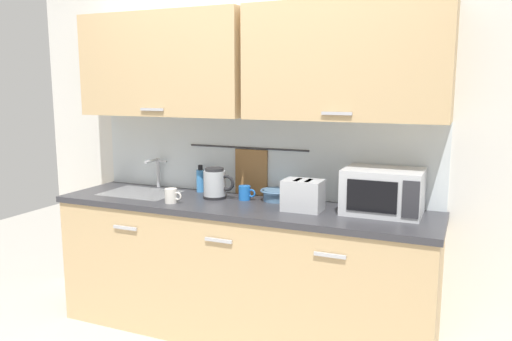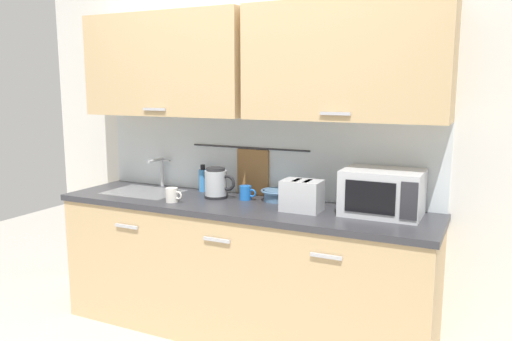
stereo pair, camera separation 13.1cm
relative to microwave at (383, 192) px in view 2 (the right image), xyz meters
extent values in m
cube|color=tan|center=(-0.89, -0.11, -0.61)|extent=(2.50, 0.60, 0.86)
cube|color=#B7B7BC|center=(-1.58, -0.42, -0.30)|extent=(0.18, 0.02, 0.02)
cube|color=#B7B7BC|center=(-0.89, -0.42, -0.30)|extent=(0.18, 0.02, 0.02)
cube|color=#B7B7BC|center=(-0.21, -0.42, -0.30)|extent=(0.18, 0.02, 0.02)
cube|color=#333338|center=(-0.89, -0.11, -0.16)|extent=(2.53, 0.63, 0.04)
cube|color=#9EA0A5|center=(-1.69, -0.09, -0.18)|extent=(0.52, 0.38, 0.09)
cube|color=silver|center=(-0.89, 0.22, 0.21)|extent=(3.70, 0.06, 2.50)
cube|color=silver|center=(-0.89, 0.19, 0.14)|extent=(2.50, 0.01, 0.55)
cube|color=tan|center=(-1.53, 0.03, 0.77)|extent=(1.23, 0.33, 0.70)
cube|color=#B7B7BC|center=(-1.53, -0.15, 0.47)|extent=(0.18, 0.01, 0.02)
cube|color=tan|center=(-0.26, 0.03, 0.77)|extent=(1.23, 0.33, 0.70)
cube|color=#B7B7BC|center=(-0.26, -0.15, 0.47)|extent=(0.18, 0.01, 0.02)
cylinder|color=#333338|center=(-0.97, 0.17, 0.19)|extent=(0.90, 0.01, 0.01)
cube|color=olive|center=(-0.94, 0.17, 0.01)|extent=(0.24, 0.02, 0.34)
cylinder|color=#B2B5BA|center=(-1.69, 0.14, -0.03)|extent=(0.03, 0.03, 0.22)
cylinder|color=#B2B5BA|center=(-1.69, 0.06, 0.07)|extent=(0.02, 0.16, 0.02)
cube|color=#B2B5BA|center=(-1.65, 0.14, 0.06)|extent=(0.07, 0.02, 0.01)
cube|color=silver|center=(0.00, 0.00, 0.00)|extent=(0.46, 0.34, 0.27)
cube|color=black|center=(-0.04, -0.17, 0.00)|extent=(0.29, 0.01, 0.18)
cube|color=#2D2D33|center=(0.18, -0.17, 0.00)|extent=(0.09, 0.01, 0.21)
cylinder|color=black|center=(-1.12, -0.03, -0.13)|extent=(0.16, 0.16, 0.02)
cylinder|color=#B2B7BC|center=(-1.12, -0.03, -0.03)|extent=(0.15, 0.15, 0.17)
cylinder|color=#262628|center=(-1.12, -0.03, 0.06)|extent=(0.13, 0.13, 0.02)
torus|color=black|center=(-1.03, -0.03, -0.02)|extent=(0.11, 0.02, 0.11)
cylinder|color=#3F8CD8|center=(-1.31, 0.11, -0.06)|extent=(0.06, 0.06, 0.16)
cylinder|color=black|center=(-1.31, 0.11, 0.04)|extent=(0.03, 0.03, 0.04)
cylinder|color=silver|center=(-1.32, -0.27, -0.09)|extent=(0.08, 0.08, 0.09)
torus|color=silver|center=(-1.27, -0.27, -0.09)|extent=(0.06, 0.01, 0.06)
cylinder|color=#4C7093|center=(-0.71, 0.06, -0.10)|extent=(0.17, 0.17, 0.07)
torus|color=#4C7093|center=(-0.71, 0.06, -0.07)|extent=(0.21, 0.21, 0.01)
cube|color=#B7BABF|center=(-0.46, -0.12, -0.04)|extent=(0.24, 0.17, 0.19)
cube|color=black|center=(-0.50, -0.12, 0.05)|extent=(0.03, 0.12, 0.01)
cube|color=black|center=(-0.43, -0.12, 0.05)|extent=(0.03, 0.12, 0.01)
cube|color=black|center=(-0.59, -0.12, -0.01)|extent=(0.02, 0.02, 0.02)
cylinder|color=blue|center=(-0.91, 0.00, -0.09)|extent=(0.08, 0.08, 0.09)
torus|color=blue|center=(-0.86, 0.00, -0.09)|extent=(0.06, 0.01, 0.06)
camera|label=1|loc=(0.47, -3.02, 0.62)|focal=35.49mm
camera|label=2|loc=(0.59, -2.96, 0.62)|focal=35.49mm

